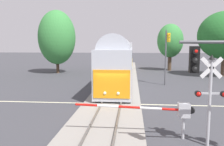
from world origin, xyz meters
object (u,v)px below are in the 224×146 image
at_px(commuter_train, 122,57).
at_px(elm_centre_background, 170,41).
at_px(oak_behind_train, 57,37).
at_px(crossing_signal_mast, 210,91).
at_px(crossing_gate_near, 170,111).
at_px(traffic_signal_far_side, 167,49).
at_px(maple_right_background, 224,35).

distance_m(commuter_train, elm_centre_background, 10.56).
xyz_separation_m(commuter_train, oak_behind_train, (-10.48, 0.98, 2.94)).
bearing_deg(crossing_signal_mast, elm_centre_background, 84.28).
xyz_separation_m(crossing_gate_near, traffic_signal_far_side, (2.00, 15.26, 2.72)).
distance_m(crossing_gate_near, oak_behind_train, 29.05).
relative_size(crossing_gate_near, oak_behind_train, 0.59).
height_order(commuter_train, elm_centre_background, elm_centre_background).
bearing_deg(traffic_signal_far_side, elm_centre_background, 79.79).
distance_m(commuter_train, crossing_gate_near, 24.46).
bearing_deg(commuter_train, crossing_signal_mast, -78.69).
relative_size(commuter_train, traffic_signal_far_side, 6.45).
bearing_deg(oak_behind_train, elm_centre_background, 15.90).
distance_m(commuter_train, crossing_signal_mast, 25.45).
distance_m(crossing_signal_mast, oak_behind_train, 30.37).
xyz_separation_m(crossing_gate_near, crossing_signal_mast, (1.61, -0.78, 1.14)).
height_order(crossing_signal_mast, elm_centre_background, elm_centre_background).
bearing_deg(crossing_gate_near, crossing_signal_mast, -25.77).
bearing_deg(maple_right_background, commuter_train, 176.96).
xyz_separation_m(commuter_train, elm_centre_background, (8.13, 6.28, 2.44)).
bearing_deg(crossing_signal_mast, commuter_train, 101.31).
height_order(crossing_gate_near, oak_behind_train, oak_behind_train).
distance_m(crossing_gate_near, elm_centre_background, 31.07).
relative_size(commuter_train, crossing_gate_near, 6.74).
distance_m(crossing_gate_near, crossing_signal_mast, 2.12).
bearing_deg(maple_right_background, crossing_signal_mast, -111.62).
bearing_deg(crossing_gate_near, maple_right_background, 64.45).
bearing_deg(oak_behind_train, maple_right_background, -4.01).
xyz_separation_m(oak_behind_train, maple_right_background, (25.06, -1.76, 0.17)).
relative_size(crossing_gate_near, traffic_signal_far_side, 0.96).
bearing_deg(crossing_gate_near, commuter_train, 97.97).
bearing_deg(crossing_gate_near, traffic_signal_far_side, 82.53).
height_order(commuter_train, crossing_signal_mast, commuter_train).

